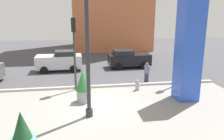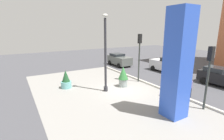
{
  "view_description": "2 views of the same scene",
  "coord_description": "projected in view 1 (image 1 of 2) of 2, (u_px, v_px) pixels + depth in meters",
  "views": [
    {
      "loc": [
        -0.86,
        -11.85,
        5.04
      ],
      "look_at": [
        0.76,
        -1.0,
        2.28
      ],
      "focal_mm": 35.87,
      "sensor_mm": 36.0,
      "label": 1
    },
    {
      "loc": [
        11.71,
        -7.99,
        5.27
      ],
      "look_at": [
        0.02,
        -1.03,
        1.95
      ],
      "focal_mm": 26.99,
      "sensor_mm": 36.0,
      "label": 2
    }
  ],
  "objects": [
    {
      "name": "ground_plane",
      "position": [
        92.0,
        84.0,
        16.56
      ],
      "size": [
        60.0,
        60.0,
        0.0
      ],
      "primitive_type": "plane",
      "color": "#47474C"
    },
    {
      "name": "plaza_pavement",
      "position": [
        99.0,
        121.0,
        10.8
      ],
      "size": [
        18.0,
        10.0,
        0.02
      ],
      "primitive_type": "cube",
      "color": "gray",
      "rests_on": "ground_plane"
    },
    {
      "name": "curb_strip",
      "position": [
        93.0,
        87.0,
        15.69
      ],
      "size": [
        18.0,
        0.24,
        0.16
      ],
      "primitive_type": "cube",
      "color": "#B7B2A8",
      "rests_on": "ground_plane"
    },
    {
      "name": "lamp_post",
      "position": [
        88.0,
        55.0,
        10.57
      ],
      "size": [
        0.44,
        0.44,
        6.44
      ],
      "color": "#2D2D33",
      "rests_on": "ground_plane"
    },
    {
      "name": "art_pillar_blue",
      "position": [
        189.0,
        46.0,
        12.89
      ],
      "size": [
        1.24,
        1.24,
        6.5
      ],
      "primitive_type": "cube",
      "color": "blue",
      "rests_on": "ground_plane"
    },
    {
      "name": "potted_plant_near_left",
      "position": [
        22.0,
        136.0,
        8.18
      ],
      "size": [
        0.94,
        0.94,
        1.67
      ],
      "color": "#6BB2B2",
      "rests_on": "ground_plane"
    },
    {
      "name": "potted_plant_mid_plaza",
      "position": [
        83.0,
        85.0,
        12.95
      ],
      "size": [
        0.92,
        0.92,
        1.91
      ],
      "color": "gray",
      "rests_on": "ground_plane"
    },
    {
      "name": "fire_hydrant",
      "position": [
        137.0,
        85.0,
        15.1
      ],
      "size": [
        0.36,
        0.26,
        0.75
      ],
      "color": "#99999E",
      "rests_on": "ground_plane"
    },
    {
      "name": "traffic_light_far_side",
      "position": [
        178.0,
        46.0,
        15.42
      ],
      "size": [
        0.28,
        0.42,
        4.23
      ],
      "color": "#333833",
      "rests_on": "ground_plane"
    },
    {
      "name": "traffic_light_corner",
      "position": [
        74.0,
        43.0,
        14.48
      ],
      "size": [
        0.28,
        0.42,
        4.81
      ],
      "color": "#333833",
      "rests_on": "ground_plane"
    },
    {
      "name": "car_passing_lane",
      "position": [
        128.0,
        59.0,
        21.47
      ],
      "size": [
        4.01,
        2.07,
        1.71
      ],
      "color": "black",
      "rests_on": "ground_plane"
    },
    {
      "name": "car_curb_west",
      "position": [
        60.0,
        61.0,
        20.25
      ],
      "size": [
        4.09,
        2.13,
        1.82
      ],
      "color": "silver",
      "rests_on": "ground_plane"
    },
    {
      "name": "pedestrian_crossing",
      "position": [
        147.0,
        72.0,
        16.63
      ],
      "size": [
        0.49,
        0.49,
        1.56
      ],
      "color": "#33384C",
      "rests_on": "ground_plane"
    }
  ]
}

